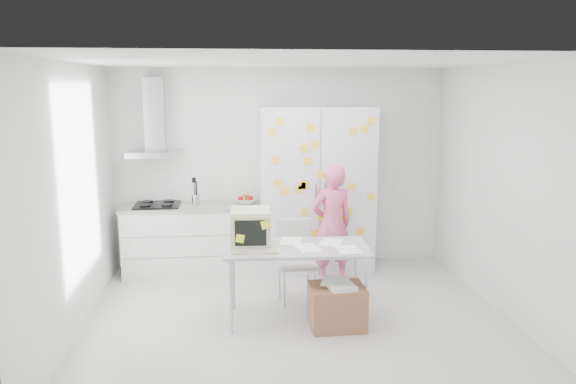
{
  "coord_description": "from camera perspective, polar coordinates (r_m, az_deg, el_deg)",
  "views": [
    {
      "loc": [
        -0.7,
        -5.62,
        2.48
      ],
      "look_at": [
        -0.02,
        0.8,
        1.24
      ],
      "focal_mm": 35.0,
      "sensor_mm": 36.0,
      "label": 1
    }
  ],
  "objects": [
    {
      "name": "cardboard_box",
      "position": [
        5.94,
        5.0,
        -11.43
      ],
      "size": [
        0.57,
        0.46,
        0.49
      ],
      "rotation": [
        0.0,
        0.0,
        0.02
      ],
      "color": "#956140",
      "rests_on": "ground"
    },
    {
      "name": "tall_cabinet",
      "position": [
        7.51,
        2.87,
        0.26
      ],
      "size": [
        1.5,
        0.68,
        2.2
      ],
      "color": "silver",
      "rests_on": "ground"
    },
    {
      "name": "chair",
      "position": [
        6.54,
        0.73,
        -6.48
      ],
      "size": [
        0.45,
        0.45,
        0.94
      ],
      "rotation": [
        0.0,
        0.0,
        0.07
      ],
      "color": "silver",
      "rests_on": "ground"
    },
    {
      "name": "range_hood",
      "position": [
        7.53,
        -13.36,
        6.6
      ],
      "size": [
        0.7,
        0.48,
        1.01
      ],
      "color": "silver",
      "rests_on": "walls"
    },
    {
      "name": "counter_run",
      "position": [
        7.61,
        -9.6,
        -4.6
      ],
      "size": [
        1.84,
        0.63,
        1.28
      ],
      "color": "white",
      "rests_on": "ground"
    },
    {
      "name": "desk",
      "position": [
        5.91,
        -2.08,
        -4.59
      ],
      "size": [
        1.53,
        0.82,
        1.2
      ],
      "rotation": [
        0.0,
        0.0,
        -0.05
      ],
      "color": "#AFB2BA",
      "rests_on": "ground"
    },
    {
      "name": "person",
      "position": [
        7.05,
        4.45,
        -3.31
      ],
      "size": [
        0.62,
        0.49,
        1.52
      ],
      "primitive_type": "imported",
      "rotation": [
        0.0,
        0.0,
        3.39
      ],
      "color": "#E85A87",
      "rests_on": "ground"
    },
    {
      "name": "walls",
      "position": [
        6.48,
        0.26,
        0.81
      ],
      "size": [
        4.52,
        4.01,
        2.7
      ],
      "color": "white",
      "rests_on": "ground"
    },
    {
      "name": "ceiling",
      "position": [
        5.67,
        1.1,
        13.08
      ],
      "size": [
        4.5,
        4.0,
        0.02
      ],
      "primitive_type": "cube",
      "color": "white",
      "rests_on": "walls"
    },
    {
      "name": "floor",
      "position": [
        6.19,
        1.01,
        -12.88
      ],
      "size": [
        4.5,
        4.0,
        0.02
      ],
      "primitive_type": "cube",
      "color": "silver",
      "rests_on": "ground"
    }
  ]
}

